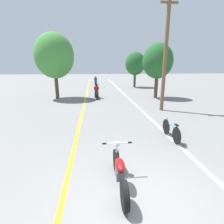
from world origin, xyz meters
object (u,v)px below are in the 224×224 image
motorcycle_foreground (120,171)px  motorcycle_rider_far (96,81)px  motorcycle_rider_lead (97,93)px  roadside_tree_right_near (158,61)px  roadside_tree_right_far (135,64)px  roadside_tree_left (54,56)px  utility_pole (165,54)px  bicycle_parked (171,130)px

motorcycle_foreground → motorcycle_rider_far: size_ratio=0.99×
motorcycle_foreground → motorcycle_rider_lead: 12.48m
roadside_tree_right_near → roadside_tree_right_far: 8.39m
roadside_tree_left → motorcycle_rider_far: bearing=72.0°
utility_pole → bicycle_parked: size_ratio=4.23×
motorcycle_rider_lead → utility_pole: bearing=-48.9°
motorcycle_rider_lead → bicycle_parked: size_ratio=1.21×
roadside_tree_left → motorcycle_rider_far: size_ratio=2.75×
roadside_tree_right_far → motorcycle_foreground: 21.30m
roadside_tree_right_near → bicycle_parked: bearing=-105.8°
roadside_tree_right_near → bicycle_parked: size_ratio=2.92×
roadside_tree_right_near → motorcycle_rider_lead: 6.28m
utility_pole → roadside_tree_right_near: (1.21, 4.63, -0.34)m
utility_pole → motorcycle_rider_lead: bearing=131.1°
utility_pole → roadside_tree_right_far: bearing=85.1°
utility_pole → roadside_tree_right_near: utility_pole is taller
motorcycle_rider_far → roadside_tree_right_near: bearing=-65.7°
roadside_tree_right_far → motorcycle_rider_far: size_ratio=2.28×
utility_pole → motorcycle_rider_far: bearing=104.3°
roadside_tree_right_far → bicycle_parked: size_ratio=2.81×
utility_pole → motorcycle_foreground: size_ratio=3.47×
utility_pole → motorcycle_foreground: 9.09m
roadside_tree_right_far → motorcycle_rider_lead: roadside_tree_right_far is taller
utility_pole → roadside_tree_left: size_ratio=1.25×
motorcycle_rider_lead → motorcycle_rider_far: (0.08, 11.79, 0.00)m
roadside_tree_right_near → motorcycle_rider_lead: roadside_tree_right_near is taller
roadside_tree_right_near → roadside_tree_left: 9.26m
motorcycle_foreground → bicycle_parked: bearing=46.6°
roadside_tree_right_near → motorcycle_rider_far: 13.65m
bicycle_parked → roadside_tree_left: bearing=123.2°
roadside_tree_right_far → roadside_tree_left: 11.97m
roadside_tree_right_near → roadside_tree_right_far: roadside_tree_right_near is taller
bicycle_parked → roadside_tree_right_near: bearing=74.2°
roadside_tree_left → motorcycle_rider_far: 12.53m
roadside_tree_right_far → motorcycle_rider_far: (-5.40, 3.78, -2.69)m
roadside_tree_right_near → motorcycle_rider_lead: (-5.58, 0.38, -2.85)m
utility_pole → bicycle_parked: bearing=-106.9°
motorcycle_rider_lead → bicycle_parked: motorcycle_rider_lead is taller
motorcycle_foreground → motorcycle_rider_far: motorcycle_rider_far is taller
motorcycle_rider_lead → bicycle_parked: 10.18m
roadside_tree_right_near → roadside_tree_right_far: bearing=90.6°
roadside_tree_left → motorcycle_foreground: 13.80m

